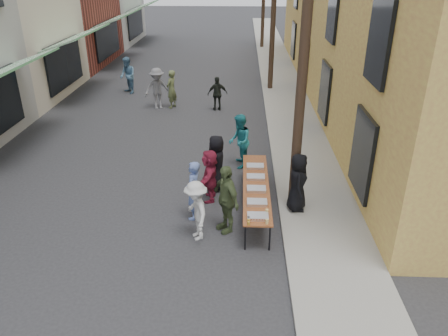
# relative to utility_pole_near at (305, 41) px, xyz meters

# --- Properties ---
(ground) EXTENTS (120.00, 120.00, 0.00)m
(ground) POSITION_rel_utility_pole_near_xyz_m (-4.30, -3.00, -4.50)
(ground) COLOR #28282B
(ground) RESTS_ON ground
(sidewalk) EXTENTS (2.20, 60.00, 0.10)m
(sidewalk) POSITION_rel_utility_pole_near_xyz_m (0.70, 12.00, -4.45)
(sidewalk) COLOR gray
(sidewalk) RESTS_ON ground
(utility_pole_near) EXTENTS (0.26, 0.26, 9.00)m
(utility_pole_near) POSITION_rel_utility_pole_near_xyz_m (0.00, 0.00, 0.00)
(utility_pole_near) COLOR #2D2116
(utility_pole_near) RESTS_ON ground
(serving_table) EXTENTS (0.70, 4.00, 0.75)m
(serving_table) POSITION_rel_utility_pole_near_xyz_m (-1.05, -0.28, -3.79)
(serving_table) COLOR maroon
(serving_table) RESTS_ON ground
(catering_tray_sausage) EXTENTS (0.50, 0.33, 0.08)m
(catering_tray_sausage) POSITION_rel_utility_pole_near_xyz_m (-1.05, -1.93, -3.71)
(catering_tray_sausage) COLOR maroon
(catering_tray_sausage) RESTS_ON serving_table
(catering_tray_foil_b) EXTENTS (0.50, 0.33, 0.08)m
(catering_tray_foil_b) POSITION_rel_utility_pole_near_xyz_m (-1.05, -1.28, -3.71)
(catering_tray_foil_b) COLOR #B2B2B7
(catering_tray_foil_b) RESTS_ON serving_table
(catering_tray_buns) EXTENTS (0.50, 0.33, 0.08)m
(catering_tray_buns) POSITION_rel_utility_pole_near_xyz_m (-1.05, -0.58, -3.71)
(catering_tray_buns) COLOR tan
(catering_tray_buns) RESTS_ON serving_table
(catering_tray_foil_d) EXTENTS (0.50, 0.33, 0.08)m
(catering_tray_foil_d) POSITION_rel_utility_pole_near_xyz_m (-1.05, 0.12, -3.71)
(catering_tray_foil_d) COLOR #B2B2B7
(catering_tray_foil_d) RESTS_ON serving_table
(catering_tray_buns_end) EXTENTS (0.50, 0.33, 0.08)m
(catering_tray_buns_end) POSITION_rel_utility_pole_near_xyz_m (-1.05, 0.82, -3.71)
(catering_tray_buns_end) COLOR tan
(catering_tray_buns_end) RESTS_ON serving_table
(condiment_jar_a) EXTENTS (0.07, 0.07, 0.08)m
(condiment_jar_a) POSITION_rel_utility_pole_near_xyz_m (-1.27, -2.23, -3.71)
(condiment_jar_a) COLOR #A57F26
(condiment_jar_a) RESTS_ON serving_table
(condiment_jar_b) EXTENTS (0.07, 0.07, 0.08)m
(condiment_jar_b) POSITION_rel_utility_pole_near_xyz_m (-1.27, -2.13, -3.71)
(condiment_jar_b) COLOR #A57F26
(condiment_jar_b) RESTS_ON serving_table
(condiment_jar_c) EXTENTS (0.07, 0.07, 0.08)m
(condiment_jar_c) POSITION_rel_utility_pole_near_xyz_m (-1.27, -2.03, -3.71)
(condiment_jar_c) COLOR #A57F26
(condiment_jar_c) RESTS_ON serving_table
(cup_stack) EXTENTS (0.08, 0.08, 0.12)m
(cup_stack) POSITION_rel_utility_pole_near_xyz_m (-0.85, -2.18, -3.69)
(cup_stack) COLOR tan
(cup_stack) RESTS_ON serving_table
(guest_front_a) EXTENTS (0.73, 0.94, 1.70)m
(guest_front_a) POSITION_rel_utility_pole_near_xyz_m (-2.18, 0.88, -3.65)
(guest_front_a) COLOR black
(guest_front_a) RESTS_ON ground
(guest_front_b) EXTENTS (0.51, 0.67, 1.63)m
(guest_front_b) POSITION_rel_utility_pole_near_xyz_m (-2.70, -0.77, -3.69)
(guest_front_b) COLOR #576BA8
(guest_front_b) RESTS_ON ground
(guest_front_c) EXTENTS (0.72, 0.90, 1.79)m
(guest_front_c) POSITION_rel_utility_pole_near_xyz_m (-1.53, 2.48, -3.60)
(guest_front_c) COLOR teal
(guest_front_c) RESTS_ON ground
(guest_front_d) EXTENTS (0.90, 1.14, 1.55)m
(guest_front_d) POSITION_rel_utility_pole_near_xyz_m (-2.53, -1.72, -3.73)
(guest_front_d) COLOR silver
(guest_front_d) RESTS_ON ground
(guest_front_e) EXTENTS (0.94, 1.13, 1.81)m
(guest_front_e) POSITION_rel_utility_pole_near_xyz_m (-1.83, -1.33, -3.60)
(guest_front_e) COLOR #495833
(guest_front_e) RESTS_ON ground
(guest_queue_back) EXTENTS (0.49, 1.44, 1.53)m
(guest_queue_back) POSITION_rel_utility_pole_near_xyz_m (-2.34, 0.23, -3.73)
(guest_queue_back) COLOR maroon
(guest_queue_back) RESTS_ON ground
(server) EXTENTS (0.55, 0.81, 1.62)m
(server) POSITION_rel_utility_pole_near_xyz_m (0.05, -0.37, -3.59)
(server) COLOR black
(server) RESTS_ON sidewalk
(passerby_left) EXTENTS (1.38, 1.09, 1.86)m
(passerby_left) POSITION_rel_utility_pole_near_xyz_m (-5.33, 8.60, -3.57)
(passerby_left) COLOR slate
(passerby_left) RESTS_ON ground
(passerby_mid) EXTENTS (0.96, 0.57, 1.54)m
(passerby_mid) POSITION_rel_utility_pole_near_xyz_m (-2.58, 8.43, -3.73)
(passerby_mid) COLOR black
(passerby_mid) RESTS_ON ground
(passerby_right) EXTENTS (0.62, 0.74, 1.74)m
(passerby_right) POSITION_rel_utility_pole_near_xyz_m (-4.71, 8.75, -3.63)
(passerby_right) COLOR #576239
(passerby_right) RESTS_ON ground
(passerby_far) EXTENTS (1.09, 1.13, 1.83)m
(passerby_far) POSITION_rel_utility_pole_near_xyz_m (-7.30, 11.05, -3.58)
(passerby_far) COLOR teal
(passerby_far) RESTS_ON ground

